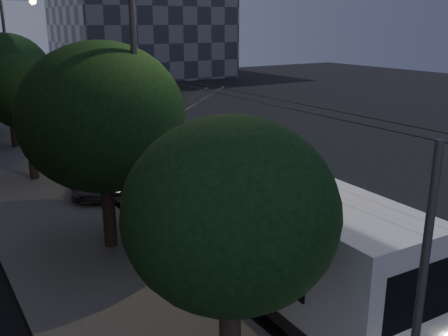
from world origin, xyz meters
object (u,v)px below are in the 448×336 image
at_px(trolleybus, 244,212).
at_px(streetlamp_far, 13,52).
at_px(pickup_silver, 106,170).
at_px(car_white_a, 97,145).
at_px(car_white_b, 57,123).
at_px(car_white_d, 29,109).
at_px(car_white_c, 50,117).
at_px(streetlamp_near, 147,55).

bearing_deg(trolleybus, streetlamp_far, 97.58).
height_order(pickup_silver, car_white_a, pickup_silver).
distance_m(trolleybus, car_white_a, 16.17).
bearing_deg(pickup_silver, trolleybus, -63.04).
height_order(car_white_b, streetlamp_far, streetlamp_far).
xyz_separation_m(trolleybus, car_white_b, (0.22, 23.93, -1.09)).
height_order(pickup_silver, car_white_b, pickup_silver).
bearing_deg(car_white_d, car_white_c, -57.86).
relative_size(car_white_c, streetlamp_far, 0.40).
bearing_deg(pickup_silver, streetlamp_far, 115.53).
relative_size(car_white_b, streetlamp_far, 0.54).
xyz_separation_m(pickup_silver, streetlamp_near, (-1.07, -7.87, 5.82)).
bearing_deg(car_white_c, car_white_b, -91.31).
bearing_deg(streetlamp_near, car_white_d, 85.99).
xyz_separation_m(car_white_b, car_white_d, (-0.29, 7.68, -0.09)).
xyz_separation_m(car_white_c, streetlamp_far, (-2.69, -3.16, 5.11)).
xyz_separation_m(car_white_b, streetlamp_far, (-2.37, 0.10, 4.99)).
relative_size(car_white_c, car_white_d, 0.99).
xyz_separation_m(trolleybus, car_white_a, (0.55, 16.12, -1.17)).
xyz_separation_m(car_white_d, streetlamp_far, (-2.08, -7.59, 5.08)).
bearing_deg(streetlamp_far, car_white_c, 49.60).
bearing_deg(trolleybus, car_white_c, 91.33).
bearing_deg(pickup_silver, car_white_c, 105.68).
distance_m(car_white_a, streetlamp_near, 15.35).
height_order(car_white_b, car_white_c, car_white_b).
distance_m(streetlamp_near, streetlamp_far, 21.80).
distance_m(trolleybus, streetlamp_near, 5.75).
bearing_deg(streetlamp_near, car_white_a, 79.10).
bearing_deg(trolleybus, car_white_d, 92.60).
bearing_deg(streetlamp_near, trolleybus, -46.67).
distance_m(car_white_c, streetlamp_near, 25.81).
xyz_separation_m(car_white_a, streetlamp_far, (-2.69, 7.91, 5.06)).
height_order(pickup_silver, car_white_d, pickup_silver).
relative_size(pickup_silver, car_white_a, 1.59).
bearing_deg(car_white_d, car_white_b, -63.62).
bearing_deg(streetlamp_far, car_white_d, 74.66).
xyz_separation_m(car_white_a, streetlamp_near, (-2.67, -13.87, 6.02)).
bearing_deg(streetlamp_near, car_white_b, 83.83).
bearing_deg(streetlamp_far, pickup_silver, -85.50).
bearing_deg(streetlamp_near, streetlamp_far, 90.06).
distance_m(pickup_silver, car_white_b, 13.88).
bearing_deg(trolleybus, pickup_silver, 98.41).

